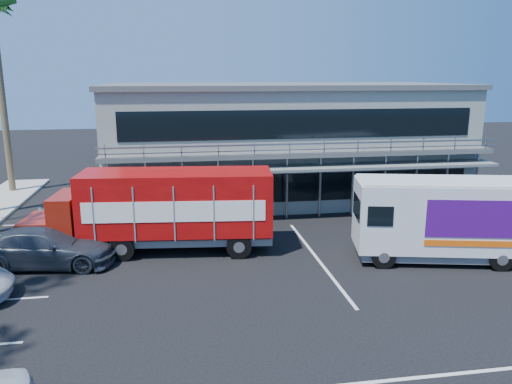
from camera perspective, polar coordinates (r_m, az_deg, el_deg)
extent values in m
plane|color=black|center=(19.13, 3.65, -11.10)|extent=(120.00, 120.00, 0.00)
cube|color=gray|center=(33.00, 3.08, 5.65)|extent=(22.00, 10.00, 7.00)
cube|color=#515454|center=(32.72, 3.16, 12.00)|extent=(22.40, 10.40, 0.30)
cube|color=#515454|center=(27.60, 5.54, 4.31)|extent=(22.00, 1.20, 0.25)
cube|color=gray|center=(27.00, 5.86, 5.17)|extent=(22.00, 0.08, 0.90)
cube|color=slate|center=(27.43, 5.66, 2.76)|extent=(22.00, 1.80, 0.15)
cube|color=black|center=(28.53, 5.16, 0.52)|extent=(20.00, 0.06, 1.60)
cube|color=black|center=(27.96, 5.31, 7.73)|extent=(20.00, 0.06, 1.60)
cylinder|color=brown|center=(37.22, -26.95, 8.99)|extent=(0.44, 0.44, 12.00)
cube|color=maroon|center=(24.34, -23.17, -4.12)|extent=(1.71, 2.51, 1.27)
cube|color=maroon|center=(23.81, -20.67, -2.81)|extent=(1.31, 2.73, 2.21)
cube|color=black|center=(23.65, -20.79, -1.33)|extent=(0.28, 2.23, 0.74)
cube|color=#B60B0B|center=(22.66, -9.02, -1.09)|extent=(8.66, 3.47, 2.74)
cube|color=slate|center=(23.12, -8.87, -5.02)|extent=(8.62, 3.08, 0.32)
cube|color=white|center=(21.41, -9.34, -2.25)|extent=(7.73, 0.81, 0.90)
cube|color=white|center=(23.97, -8.71, -0.55)|extent=(7.73, 0.81, 0.90)
cylinder|color=black|center=(23.35, -23.26, -6.15)|extent=(1.12, 0.39, 1.10)
cylinder|color=black|center=(25.43, -21.53, -4.44)|extent=(1.12, 0.39, 1.10)
cylinder|color=black|center=(22.43, -15.08, -6.29)|extent=(1.12, 0.39, 1.10)
cylinder|color=black|center=(24.58, -14.02, -4.48)|extent=(1.12, 0.39, 1.10)
cylinder|color=black|center=(21.96, -1.96, -6.24)|extent=(1.12, 0.39, 1.10)
cylinder|color=black|center=(24.16, -2.10, -4.40)|extent=(1.12, 0.39, 1.10)
cube|color=silver|center=(22.76, 20.51, -2.49)|extent=(7.65, 4.01, 2.91)
cube|color=slate|center=(23.23, 20.19, -6.32)|extent=(7.31, 3.70, 0.36)
cube|color=black|center=(21.88, 11.49, -1.67)|extent=(0.50, 2.01, 0.99)
cube|color=silver|center=(22.42, 20.82, 1.17)|extent=(7.49, 3.93, 0.08)
cube|color=#450C6F|center=(21.83, 23.60, -2.86)|extent=(3.66, 0.84, 1.56)
cube|color=#450C6F|center=(24.13, 21.58, -1.20)|extent=(3.66, 0.84, 1.56)
cube|color=#F2590C|center=(22.12, 23.35, -5.45)|extent=(3.66, 0.83, 0.26)
cylinder|color=black|center=(21.56, 14.37, -7.18)|extent=(1.04, 0.49, 1.00)
cylinder|color=black|center=(23.61, 13.37, -5.32)|extent=(1.04, 0.49, 1.00)
cylinder|color=black|center=(22.98, 26.24, -6.90)|extent=(1.04, 0.49, 1.00)
cylinder|color=black|center=(24.90, 24.32, -5.19)|extent=(1.04, 0.49, 1.00)
imported|color=#313742|center=(22.81, -22.88, -5.83)|extent=(5.91, 2.95, 1.65)
imported|color=gray|center=(29.22, -19.83, -1.80)|extent=(4.24, 2.67, 1.34)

